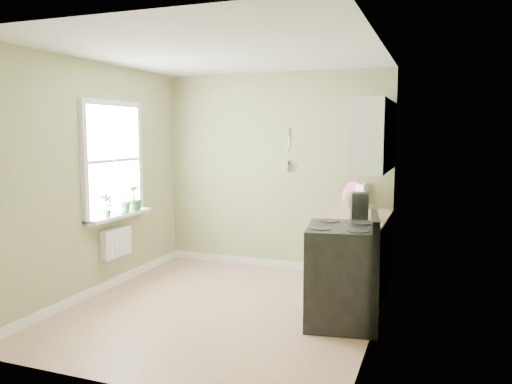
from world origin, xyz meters
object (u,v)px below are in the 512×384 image
(kettle, at_px, (350,200))
(coffee_maker, at_px, (359,207))
(stand_mixer, at_px, (365,197))
(stove, at_px, (342,274))

(kettle, xyz_separation_m, coffee_maker, (0.26, -0.94, 0.05))
(stand_mixer, height_order, coffee_maker, stand_mixer)
(kettle, bearing_deg, stand_mixer, 5.29)
(stand_mixer, height_order, kettle, stand_mixer)
(stand_mixer, distance_m, kettle, 0.20)
(kettle, bearing_deg, stove, -82.24)
(stove, relative_size, coffee_maker, 3.51)
(stand_mixer, distance_m, coffee_maker, 0.96)
(stand_mixer, relative_size, kettle, 1.79)
(kettle, distance_m, coffee_maker, 0.98)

